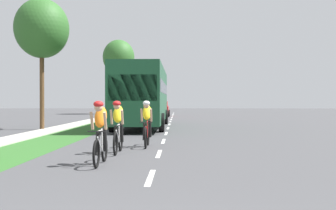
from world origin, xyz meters
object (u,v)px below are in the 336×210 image
(sedan_red, at_px, (160,109))
(cyclist_lead, at_px, (100,132))
(bus_dark_green, at_px, (143,94))
(cyclist_trailing, at_px, (118,126))
(street_tree_far, at_px, (119,57))
(street_tree_near, at_px, (42,29))
(cyclist_distant, at_px, (147,123))

(sedan_red, bearing_deg, cyclist_lead, -90.15)
(bus_dark_green, height_order, sedan_red, bus_dark_green)
(cyclist_trailing, relative_size, street_tree_far, 0.20)
(street_tree_near, height_order, street_tree_far, street_tree_far)
(bus_dark_green, bearing_deg, sedan_red, 89.13)
(cyclist_lead, relative_size, street_tree_far, 0.20)
(cyclist_distant, bearing_deg, cyclist_lead, -102.27)
(bus_dark_green, distance_m, street_tree_far, 24.61)
(cyclist_trailing, distance_m, sedan_red, 28.36)
(cyclist_trailing, relative_size, cyclist_distant, 1.00)
(sedan_red, relative_size, street_tree_near, 0.60)
(cyclist_distant, xyz_separation_m, street_tree_far, (-5.96, 34.03, 5.90))
(street_tree_far, bearing_deg, cyclist_distant, -80.06)
(sedan_red, relative_size, street_tree_far, 0.49)
(cyclist_trailing, xyz_separation_m, sedan_red, (-0.02, 28.36, -0.04))
(street_tree_far, bearing_deg, bus_dark_green, -78.18)
(street_tree_near, bearing_deg, bus_dark_green, 23.55)
(cyclist_trailing, bearing_deg, street_tree_near, 119.89)
(cyclist_distant, height_order, street_tree_far, street_tree_far)
(cyclist_distant, relative_size, sedan_red, 0.40)
(street_tree_far, bearing_deg, cyclist_lead, -82.32)
(sedan_red, height_order, street_tree_near, street_tree_near)
(cyclist_lead, bearing_deg, cyclist_distant, 77.73)
(street_tree_near, distance_m, street_tree_far, 25.99)
(bus_dark_green, xyz_separation_m, sedan_red, (0.25, 16.31, -1.21))
(sedan_red, bearing_deg, cyclist_trailing, -89.95)
(street_tree_near, relative_size, street_tree_far, 0.81)
(cyclist_trailing, distance_m, street_tree_near, 12.16)
(cyclist_distant, xyz_separation_m, sedan_red, (-0.77, 26.70, -0.04))
(cyclist_lead, relative_size, street_tree_near, 0.24)
(cyclist_trailing, relative_size, street_tree_near, 0.24)
(cyclist_trailing, distance_m, bus_dark_green, 12.11)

